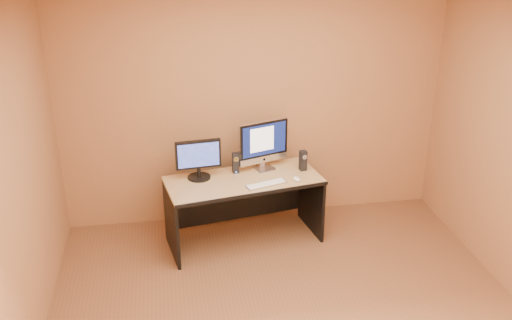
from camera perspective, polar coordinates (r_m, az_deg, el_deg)
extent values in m
plane|color=white|center=(3.71, 4.93, 15.61)|extent=(4.00, 4.00, 0.00)
cube|color=#B3B3B7|center=(5.48, 1.02, -2.43)|extent=(0.42, 0.22, 0.02)
ellipsoid|color=white|center=(5.57, 4.08, -1.90)|extent=(0.08, 0.11, 0.03)
cylinder|color=black|center=(5.90, 1.15, -0.49)|extent=(0.13, 0.17, 0.01)
cylinder|color=black|center=(5.88, 0.08, -0.57)|extent=(0.02, 0.17, 0.01)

